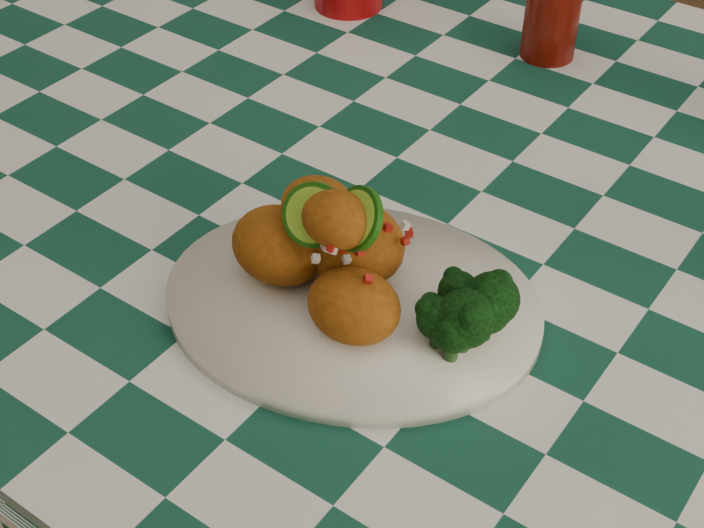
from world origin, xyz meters
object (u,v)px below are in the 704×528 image
Objects in this scene: plate at (352,304)px; wooden_chair_left at (470,87)px; fried_chicken_pile at (345,246)px; dining_table at (455,441)px; ketchup_bottle at (554,2)px.

wooden_chair_left is at bearing 113.01° from plate.
plate is at bearing -0.00° from fried_chicken_pile.
fried_chicken_pile is 1.09m from wooden_chair_left.
wooden_chair_left is (-0.39, 0.93, -0.37)m from plate.
wooden_chair_left is at bearing 119.30° from dining_table.
wooden_chair_left is (-0.32, 0.42, -0.43)m from ketchup_bottle.
dining_table is 9.98× the size of fried_chicken_pile.
ketchup_bottle reaches higher than dining_table.
dining_table is 0.51m from fried_chicken_pile.
dining_table is at bearing 87.06° from fried_chicken_pile.
ketchup_bottle reaches higher than plate.
wooden_chair_left reaches higher than plate.
dining_table is at bearing -41.16° from wooden_chair_left.
fried_chicken_pile is at bearing -92.94° from dining_table.
fried_chicken_pile is at bearing -82.76° from ketchup_bottle.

